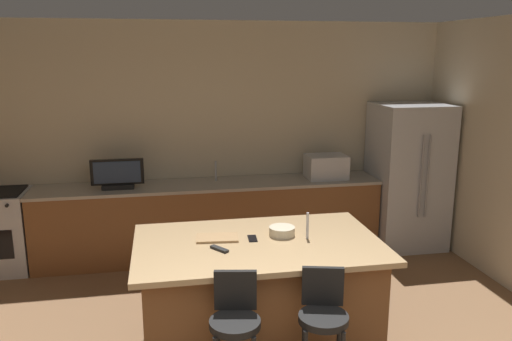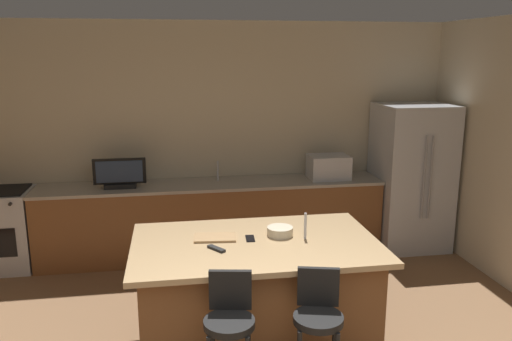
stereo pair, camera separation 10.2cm
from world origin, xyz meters
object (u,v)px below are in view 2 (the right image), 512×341
(fruit_bowl, at_px, (280,231))
(cutting_board, at_px, (215,237))
(bar_stool_left, at_px, (230,332))
(tv_monitor, at_px, (120,175))
(kitchen_island, at_px, (256,293))
(microwave, at_px, (328,167))
(refrigerator, at_px, (411,177))
(cell_phone, at_px, (250,238))
(bar_stool_right, at_px, (318,327))
(tv_remote, at_px, (216,249))

(fruit_bowl, distance_m, cutting_board, 0.54)
(bar_stool_left, bearing_deg, tv_monitor, 118.98)
(bar_stool_left, distance_m, fruit_bowl, 1.08)
(kitchen_island, bearing_deg, tv_monitor, 122.01)
(microwave, bearing_deg, cutting_board, -129.14)
(microwave, bearing_deg, fruit_bowl, -117.75)
(refrigerator, distance_m, bar_stool_left, 3.74)
(microwave, bearing_deg, tv_monitor, -178.80)
(microwave, distance_m, fruit_bowl, 2.17)
(kitchen_island, height_order, cell_phone, cell_phone)
(bar_stool_right, height_order, cutting_board, bar_stool_right)
(kitchen_island, bearing_deg, fruit_bowl, 25.87)
(refrigerator, height_order, cutting_board, refrigerator)
(refrigerator, relative_size, cutting_board, 5.31)
(kitchen_island, xyz_separation_m, tv_monitor, (-1.23, 1.97, 0.58))
(tv_monitor, xyz_separation_m, cell_phone, (1.20, -1.90, -0.13))
(tv_remote, xyz_separation_m, cutting_board, (0.01, 0.25, -0.00))
(cutting_board, bearing_deg, bar_stool_right, -55.46)
(fruit_bowl, bearing_deg, tv_remote, -157.31)
(bar_stool_left, distance_m, cutting_board, 0.95)
(kitchen_island, relative_size, bar_stool_left, 2.02)
(kitchen_island, relative_size, tv_remote, 11.60)
(cell_phone, bearing_deg, kitchen_island, -59.49)
(cell_phone, distance_m, tv_remote, 0.35)
(microwave, xyz_separation_m, bar_stool_left, (-1.53, -2.79, -0.46))
(kitchen_island, xyz_separation_m, bar_stool_left, (-0.30, -0.76, 0.12))
(cutting_board, bearing_deg, kitchen_island, -21.56)
(refrigerator, distance_m, bar_stool_right, 3.37)
(refrigerator, height_order, tv_remote, refrigerator)
(microwave, relative_size, bar_stool_right, 0.50)
(kitchen_island, height_order, bar_stool_right, bar_stool_right)
(tv_monitor, bearing_deg, cutting_board, -63.60)
(refrigerator, xyz_separation_m, tv_monitor, (-3.50, 0.03, 0.16))
(bar_stool_left, relative_size, cutting_board, 2.89)
(tv_monitor, xyz_separation_m, bar_stool_right, (1.54, -2.75, -0.48))
(tv_monitor, distance_m, cell_phone, 2.25)
(refrigerator, xyz_separation_m, fruit_bowl, (-2.05, -1.84, 0.06))
(kitchen_island, bearing_deg, tv_remote, -159.54)
(bar_stool_left, xyz_separation_m, bar_stool_right, (0.60, -0.01, -0.01))
(fruit_bowl, bearing_deg, microwave, 62.25)
(fruit_bowl, bearing_deg, cutting_board, 178.13)
(microwave, distance_m, tv_monitor, 2.47)
(kitchen_island, relative_size, cutting_board, 5.84)
(tv_remote, bearing_deg, tv_monitor, 77.31)
(tv_monitor, height_order, cutting_board, tv_monitor)
(microwave, relative_size, bar_stool_left, 0.49)
(tv_monitor, bearing_deg, refrigerator, -0.50)
(cutting_board, bearing_deg, refrigerator, 35.11)
(kitchen_island, distance_m, cutting_board, 0.57)
(fruit_bowl, xyz_separation_m, cutting_board, (-0.54, 0.02, -0.03))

